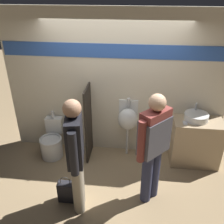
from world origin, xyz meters
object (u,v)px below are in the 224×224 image
(urinal_near_counter, at_px, (128,119))
(shopping_bag, at_px, (66,191))
(person_in_vest, at_px, (154,143))
(sink_basin, at_px, (196,117))
(toilet, at_px, (52,143))
(person_with_lanyard, at_px, (76,154))
(cell_phone, at_px, (185,123))

(urinal_near_counter, relative_size, shopping_bag, 2.48)
(urinal_near_counter, height_order, person_in_vest, person_in_vest)
(sink_basin, bearing_deg, urinal_near_counter, 176.79)
(toilet, xyz_separation_m, person_in_vest, (1.85, -0.89, 0.76))
(person_in_vest, relative_size, person_with_lanyard, 0.99)
(cell_phone, bearing_deg, toilet, 179.55)
(toilet, distance_m, shopping_bag, 1.25)
(urinal_near_counter, distance_m, person_with_lanyard, 1.54)
(urinal_near_counter, bearing_deg, cell_phone, -12.41)
(toilet, distance_m, person_in_vest, 2.19)
(cell_phone, bearing_deg, sink_basin, 36.04)
(cell_phone, relative_size, shopping_bag, 0.30)
(toilet, bearing_deg, person_with_lanyard, -55.85)
(cell_phone, distance_m, toilet, 2.51)
(urinal_near_counter, bearing_deg, toilet, -172.12)
(cell_phone, bearing_deg, person_in_vest, -123.75)
(sink_basin, height_order, person_with_lanyard, person_with_lanyard)
(sink_basin, xyz_separation_m, urinal_near_counter, (-1.20, 0.07, -0.16))
(urinal_near_counter, relative_size, toilet, 1.38)
(urinal_near_counter, xyz_separation_m, person_with_lanyard, (-0.63, -1.39, 0.21))
(urinal_near_counter, xyz_separation_m, shopping_bag, (-0.86, -1.30, -0.60))
(sink_basin, relative_size, toilet, 0.49)
(sink_basin, relative_size, person_in_vest, 0.23)
(person_in_vest, bearing_deg, sink_basin, 5.25)
(cell_phone, relative_size, person_with_lanyard, 0.08)
(toilet, bearing_deg, sink_basin, 2.86)
(cell_phone, relative_size, urinal_near_counter, 0.12)
(urinal_near_counter, height_order, shopping_bag, urinal_near_counter)
(cell_phone, distance_m, shopping_bag, 2.26)
(urinal_near_counter, xyz_separation_m, toilet, (-1.44, -0.20, -0.50))
(person_with_lanyard, xyz_separation_m, shopping_bag, (-0.23, 0.08, -0.81))
(person_with_lanyard, bearing_deg, shopping_bag, 59.86)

